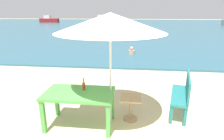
{
  "coord_description": "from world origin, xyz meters",
  "views": [
    {
      "loc": [
        0.14,
        -2.43,
        2.32
      ],
      "look_at": [
        -0.45,
        3.0,
        0.6
      ],
      "focal_mm": 29.95,
      "sensor_mm": 36.0,
      "label": 1
    }
  ],
  "objects": [
    {
      "name": "side_table_wood",
      "position": [
        0.15,
        1.27,
        0.35
      ],
      "size": [
        0.44,
        0.44,
        0.54
      ],
      "color": "tan",
      "rests_on": "ground_plane"
    },
    {
      "name": "beer_bottle_amber",
      "position": [
        -0.82,
        1.06,
        0.85
      ],
      "size": [
        0.07,
        0.07,
        0.26
      ],
      "color": "brown",
      "rests_on": "picnic_table_green"
    },
    {
      "name": "sea_water",
      "position": [
        0.0,
        30.0,
        0.04
      ],
      "size": [
        120.0,
        50.0,
        0.08
      ],
      "primitive_type": "cube",
      "color": "#2D6075",
      "rests_on": "ground_plane"
    },
    {
      "name": "patio_umbrella",
      "position": [
        -0.27,
        1.1,
        2.12
      ],
      "size": [
        2.1,
        2.1,
        2.3
      ],
      "color": "silver",
      "rests_on": "ground_plane"
    },
    {
      "name": "boat_tanker",
      "position": [
        -4.28,
        27.74,
        0.7
      ],
      "size": [
        4.74,
        1.29,
        1.72
      ],
      "color": "#4C4C4C",
      "rests_on": "sea_water"
    },
    {
      "name": "picnic_table_green",
      "position": [
        -0.9,
        0.94,
        0.65
      ],
      "size": [
        1.4,
        0.8,
        0.76
      ],
      "color": "#4C9E47",
      "rests_on": "ground_plane"
    },
    {
      "name": "boat_fishing_trawler",
      "position": [
        -17.6,
        36.81,
        0.6
      ],
      "size": [
        4.0,
        1.09,
        1.45
      ],
      "color": "maroon",
      "rests_on": "sea_water"
    },
    {
      "name": "bench_teal_center",
      "position": [
        1.35,
        1.69,
        0.54
      ],
      "size": [
        0.63,
        1.25,
        0.95
      ],
      "color": "#237275",
      "rests_on": "ground_plane"
    },
    {
      "name": "swimmer_person",
      "position": [
        0.12,
        7.75,
        0.24
      ],
      "size": [
        0.34,
        0.34,
        0.41
      ],
      "color": "tan",
      "rests_on": "sea_water"
    }
  ]
}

